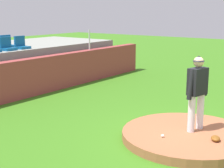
{
  "coord_description": "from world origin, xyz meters",
  "views": [
    {
      "loc": [
        -7.44,
        -3.1,
        3.08
      ],
      "look_at": [
        0.0,
        2.28,
        1.1
      ],
      "focal_mm": 54.92,
      "sensor_mm": 36.0,
      "label": 1
    }
  ],
  "objects_px": {
    "fielding_glove": "(216,138)",
    "stadium_chair_3": "(7,46)",
    "pitcher": "(197,88)",
    "stadium_chair_9": "(7,44)",
    "baseball": "(163,136)",
    "stadium_chair_4": "(21,45)"
  },
  "relations": [
    {
      "from": "fielding_glove",
      "to": "stadium_chair_3",
      "type": "relative_size",
      "value": 0.6
    },
    {
      "from": "pitcher",
      "to": "stadium_chair_9",
      "type": "bearing_deg",
      "value": 95.09
    },
    {
      "from": "pitcher",
      "to": "fielding_glove",
      "type": "relative_size",
      "value": 6.14
    },
    {
      "from": "baseball",
      "to": "fielding_glove",
      "type": "xyz_separation_m",
      "value": [
        0.51,
        -1.07,
        0.02
      ]
    },
    {
      "from": "fielding_glove",
      "to": "baseball",
      "type": "bearing_deg",
      "value": -89.87
    },
    {
      "from": "stadium_chair_4",
      "to": "fielding_glove",
      "type": "bearing_deg",
      "value": 79.41
    },
    {
      "from": "stadium_chair_9",
      "to": "baseball",
      "type": "bearing_deg",
      "value": 75.81
    },
    {
      "from": "stadium_chair_3",
      "to": "stadium_chair_4",
      "type": "height_order",
      "value": "same"
    },
    {
      "from": "stadium_chair_3",
      "to": "stadium_chair_9",
      "type": "relative_size",
      "value": 1.0
    },
    {
      "from": "baseball",
      "to": "fielding_glove",
      "type": "height_order",
      "value": "fielding_glove"
    },
    {
      "from": "stadium_chair_3",
      "to": "stadium_chair_4",
      "type": "relative_size",
      "value": 1.0
    },
    {
      "from": "stadium_chair_4",
      "to": "baseball",
      "type": "bearing_deg",
      "value": 74.18
    },
    {
      "from": "baseball",
      "to": "pitcher",
      "type": "bearing_deg",
      "value": -23.8
    },
    {
      "from": "pitcher",
      "to": "baseball",
      "type": "height_order",
      "value": "pitcher"
    },
    {
      "from": "fielding_glove",
      "to": "stadium_chair_4",
      "type": "height_order",
      "value": "stadium_chair_4"
    },
    {
      "from": "pitcher",
      "to": "stadium_chair_9",
      "type": "height_order",
      "value": "stadium_chair_9"
    },
    {
      "from": "pitcher",
      "to": "stadium_chair_4",
      "type": "xyz_separation_m",
      "value": [
        1.16,
        7.77,
        0.48
      ]
    },
    {
      "from": "baseball",
      "to": "fielding_glove",
      "type": "relative_size",
      "value": 0.25
    },
    {
      "from": "stadium_chair_9",
      "to": "fielding_glove",
      "type": "bearing_deg",
      "value": 80.41
    },
    {
      "from": "baseball",
      "to": "stadium_chair_9",
      "type": "relative_size",
      "value": 0.15
    },
    {
      "from": "baseball",
      "to": "stadium_chair_9",
      "type": "bearing_deg",
      "value": 75.81
    },
    {
      "from": "stadium_chair_4",
      "to": "stadium_chair_9",
      "type": "height_order",
      "value": "same"
    }
  ]
}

